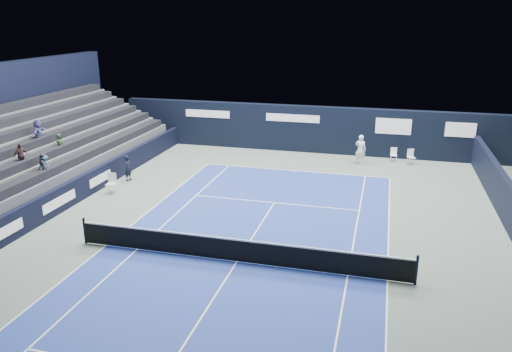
{
  "coord_description": "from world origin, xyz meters",
  "views": [
    {
      "loc": [
        4.97,
        -16.06,
        8.82
      ],
      "look_at": [
        -0.95,
        6.44,
        1.3
      ],
      "focal_mm": 35.0,
      "sensor_mm": 36.0,
      "label": 1
    }
  ],
  "objects": [
    {
      "name": "ground",
      "position": [
        0.0,
        2.0,
        0.0
      ],
      "size": [
        48.0,
        48.0,
        0.0
      ],
      "primitive_type": "plane",
      "color": "#546459",
      "rests_on": "ground"
    },
    {
      "name": "court_surface",
      "position": [
        0.0,
        0.0,
        0.0
      ],
      "size": [
        10.97,
        23.77,
        0.01
      ],
      "primitive_type": "cube",
      "color": "navy",
      "rests_on": "ground"
    },
    {
      "name": "enclosure_wall_right",
      "position": [
        10.5,
        6.0,
        0.9
      ],
      "size": [
        0.3,
        22.0,
        1.8
      ],
      "primitive_type": "cube",
      "color": "black",
      "rests_on": "ground"
    },
    {
      "name": "folding_chair_back_a",
      "position": [
        5.65,
        15.52,
        0.5
      ],
      "size": [
        0.42,
        0.41,
        0.88
      ],
      "rotation": [
        0.0,
        0.0,
        0.09
      ],
      "color": "white",
      "rests_on": "ground"
    },
    {
      "name": "folding_chair_back_b",
      "position": [
        6.68,
        15.15,
        0.54
      ],
      "size": [
        0.54,
        0.53,
        0.95
      ],
      "rotation": [
        0.0,
        0.0,
        0.38
      ],
      "color": "white",
      "rests_on": "ground"
    },
    {
      "name": "line_judge_chair",
      "position": [
        -8.53,
        5.73,
        0.59
      ],
      "size": [
        0.5,
        0.48,
        1.04
      ],
      "rotation": [
        0.0,
        0.0,
        0.09
      ],
      "color": "silver",
      "rests_on": "ground"
    },
    {
      "name": "line_judge",
      "position": [
        -8.64,
        7.72,
        0.73
      ],
      "size": [
        0.4,
        0.57,
        1.46
      ],
      "primitive_type": "imported",
      "rotation": [
        0.0,
        0.0,
        1.47
      ],
      "color": "black",
      "rests_on": "ground"
    },
    {
      "name": "court_markings",
      "position": [
        0.0,
        0.0,
        0.01
      ],
      "size": [
        11.03,
        23.83,
        0.0
      ],
      "color": "white",
      "rests_on": "court_surface"
    },
    {
      "name": "tennis_net",
      "position": [
        0.0,
        0.0,
        0.51
      ],
      "size": [
        12.9,
        0.1,
        1.1
      ],
      "color": "black",
      "rests_on": "ground"
    },
    {
      "name": "back_sponsor_wall",
      "position": [
        0.01,
        16.5,
        1.55
      ],
      "size": [
        26.0,
        0.63,
        3.1
      ],
      "color": "black",
      "rests_on": "ground"
    },
    {
      "name": "side_barrier_left",
      "position": [
        -9.5,
        5.97,
        0.6
      ],
      "size": [
        0.33,
        22.0,
        1.2
      ],
      "color": "black",
      "rests_on": "ground"
    },
    {
      "name": "spectator_stand",
      "position": [
        -13.27,
        6.99,
        1.96
      ],
      "size": [
        6.0,
        18.0,
        6.4
      ],
      "color": "#474749",
      "rests_on": "ground"
    },
    {
      "name": "tennis_player",
      "position": [
        3.63,
        14.42,
        0.92
      ],
      "size": [
        0.76,
        0.91,
        1.83
      ],
      "color": "white",
      "rests_on": "ground"
    }
  ]
}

